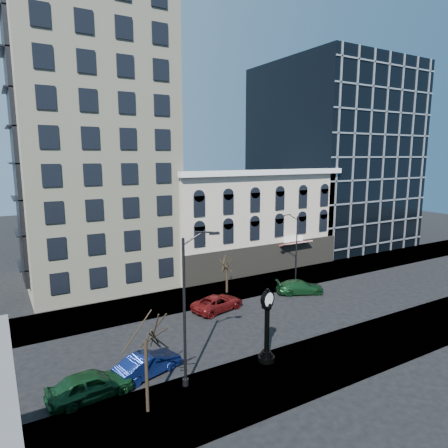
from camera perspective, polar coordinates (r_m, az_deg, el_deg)
ground at (r=34.13m, az=0.51°, el=-14.67°), size 160.00×160.00×0.00m
sidewalk_far at (r=40.67m, az=-5.37°, el=-10.50°), size 160.00×6.00×0.12m
sidewalk_near at (r=28.29m, az=9.38°, el=-20.17°), size 160.00×6.00×0.12m
cream_tower at (r=46.90m, az=-18.75°, el=15.64°), size 15.90×15.40×42.50m
victorian_row at (r=51.56m, az=2.93°, el=0.69°), size 22.60×11.19×12.50m
glass_office at (r=67.54m, az=15.11°, el=9.33°), size 20.00×20.15×28.00m
street_clock at (r=28.25m, az=6.15°, el=-14.60°), size 1.19×1.19×5.23m
street_lamp_near at (r=23.78m, az=-4.09°, el=-6.32°), size 2.52×0.79×9.83m
street_lamp_far at (r=43.70m, az=9.75°, el=-0.91°), size 2.05×0.54×7.96m
bare_tree_near at (r=22.38m, az=-11.23°, el=-14.12°), size 3.86×3.86×6.62m
bare_tree_far at (r=40.97m, az=0.41°, el=-5.36°), size 2.56×2.56×4.40m
car_near_a at (r=26.39m, az=-18.52°, el=-20.95°), size 5.13×2.41×1.70m
car_near_b at (r=27.91m, az=-10.81°, el=-19.04°), size 4.78×2.77×1.49m
car_far_a at (r=37.47m, az=-0.91°, el=-11.20°), size 5.52×3.47×1.42m
car_far_b at (r=42.45m, az=10.79°, el=-8.82°), size 5.27×3.77×1.42m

